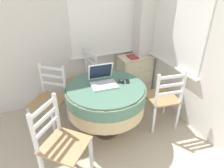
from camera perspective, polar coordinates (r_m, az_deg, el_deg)
corner_room_shell at (r=2.35m, az=7.17°, el=10.79°), size 4.35×5.14×2.55m
round_dining_table at (r=2.62m, az=-1.77°, el=-3.70°), size 1.04×1.04×0.75m
laptop at (r=2.58m, az=-2.63°, el=1.11°), size 0.34×0.34×0.25m
computer_mouse at (r=2.62m, az=2.78°, el=0.91°), size 0.06×0.09×0.05m
cell_phone at (r=2.65m, az=4.44°, el=0.80°), size 0.08×0.13×0.01m
dining_chair_near_back_window at (r=3.34m, az=-8.09°, el=1.13°), size 0.52×0.50×0.93m
dining_chair_near_right_window at (r=2.92m, az=14.30°, el=-4.05°), size 0.48×0.49×0.93m
dining_chair_camera_near at (r=2.23m, az=-14.33°, el=-16.16°), size 0.61×0.61×0.93m
dining_chair_left_flank at (r=2.94m, az=-17.34°, el=-4.19°), size 0.60×0.61×0.93m
corner_cabinet at (r=3.72m, az=6.35°, el=2.72°), size 0.58×0.40×0.73m
book_on_cabinet at (r=3.49m, az=5.93°, el=7.71°), size 0.15×0.21×0.02m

